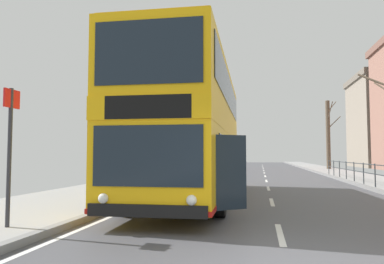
{
  "coord_description": "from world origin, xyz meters",
  "views": [
    {
      "loc": [
        -0.37,
        -4.65,
        1.51
      ],
      "look_at": [
        -2.57,
        7.26,
        2.26
      ],
      "focal_mm": 34.22,
      "sensor_mm": 36.0,
      "label": 1
    }
  ],
  "objects": [
    {
      "name": "double_decker_bus_main",
      "position": [
        -2.59,
        7.73,
        2.32
      ],
      "size": [
        3.36,
        11.56,
        4.43
      ],
      "color": "#F4B20F",
      "rests_on": "ground"
    },
    {
      "name": "bus_stop_sign_near",
      "position": [
        -5.09,
        1.62,
        1.77
      ],
      "size": [
        0.08,
        0.44,
        2.66
      ],
      "color": "#2D2D33",
      "rests_on": "ground"
    },
    {
      "name": "bare_tree_far_01",
      "position": [
        6.29,
        33.05,
        3.59
      ],
      "size": [
        1.46,
        2.93,
        6.71
      ],
      "color": "brown",
      "rests_on": "ground"
    }
  ]
}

